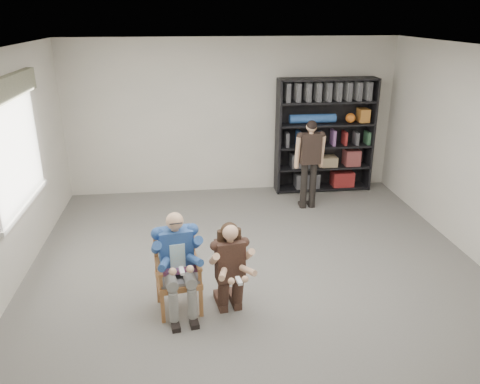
{
  "coord_description": "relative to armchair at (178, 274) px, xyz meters",
  "views": [
    {
      "loc": [
        -0.86,
        -4.91,
        3.19
      ],
      "look_at": [
        -0.2,
        0.6,
        1.05
      ],
      "focal_mm": 35.0,
      "sensor_mm": 36.0,
      "label": 1
    }
  ],
  "objects": [
    {
      "name": "room_shell",
      "position": [
        1.01,
        0.32,
        0.94
      ],
      "size": [
        6.0,
        7.0,
        2.8
      ],
      "primitive_type": null,
      "color": "white",
      "rests_on": "ground"
    },
    {
      "name": "floor",
      "position": [
        1.01,
        0.32,
        -0.46
      ],
      "size": [
        6.0,
        7.0,
        0.01
      ],
      "primitive_type": "cube",
      "color": "slate",
      "rests_on": "ground"
    },
    {
      "name": "window_left",
      "position": [
        -1.94,
        1.32,
        1.17
      ],
      "size": [
        0.16,
        2.0,
        1.75
      ],
      "primitive_type": null,
      "color": "silver",
      "rests_on": "room_shell"
    },
    {
      "name": "armchair",
      "position": [
        0.0,
        0.0,
        0.0
      ],
      "size": [
        0.61,
        0.59,
        0.92
      ],
      "primitive_type": null,
      "rotation": [
        0.0,
        0.0,
        0.16
      ],
      "color": "#AB693A",
      "rests_on": "floor"
    },
    {
      "name": "seated_man",
      "position": [
        0.0,
        -0.0,
        0.14
      ],
      "size": [
        0.62,
        0.79,
        1.2
      ],
      "primitive_type": null,
      "rotation": [
        0.0,
        0.0,
        0.16
      ],
      "color": "navy",
      "rests_on": "floor"
    },
    {
      "name": "kneeling_woman",
      "position": [
        0.58,
        -0.12,
        0.09
      ],
      "size": [
        0.57,
        0.8,
        1.1
      ],
      "primitive_type": null,
      "rotation": [
        0.0,
        0.0,
        0.16
      ],
      "color": "#32201A",
      "rests_on": "floor"
    },
    {
      "name": "bookshelf",
      "position": [
        2.71,
        3.6,
        0.59
      ],
      "size": [
        1.8,
        0.38,
        2.1
      ],
      "primitive_type": null,
      "color": "black",
      "rests_on": "floor"
    },
    {
      "name": "standing_man",
      "position": [
        2.21,
        2.76,
        0.31
      ],
      "size": [
        0.49,
        0.29,
        1.55
      ],
      "primitive_type": null,
      "rotation": [
        0.0,
        0.0,
        0.05
      ],
      "color": "black",
      "rests_on": "floor"
    }
  ]
}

